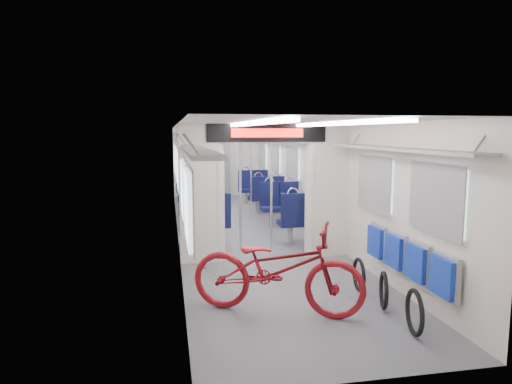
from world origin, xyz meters
The scene contains 14 objects.
carriage centered at (0.00, -0.27, 1.50)m, with size 12.00×12.02×2.31m.
bicycle centered at (-0.37, -4.37, 0.55)m, with size 0.73×2.09×1.10m, color maroon.
flip_bench centered at (1.35, -4.29, 0.58)m, with size 0.12×2.10×0.51m.
bike_hoop_a centered at (0.94, -5.24, 0.23)m, with size 0.51×0.51×0.05m, color black.
bike_hoop_b centered at (0.95, -4.50, 0.21)m, with size 0.47×0.47×0.05m, color black.
bike_hoop_c centered at (0.91, -3.86, 0.21)m, with size 0.47×0.47×0.05m, color black.
seat_bay_near_left centered at (-0.93, 0.02, 0.56)m, with size 0.93×2.18×1.13m.
seat_bay_near_right centered at (0.93, -0.18, 0.55)m, with size 0.92×2.14×1.12m.
seat_bay_far_left centered at (-0.93, 3.51, 0.55)m, with size 0.92×2.14×1.12m.
seat_bay_far_right centered at (0.93, 3.22, 0.55)m, with size 0.92×2.14×1.12m.
stanchion_near_left centered at (-0.35, -1.49, 1.15)m, with size 0.04×0.04×2.30m, color silver.
stanchion_near_right centered at (0.26, -1.29, 1.15)m, with size 0.05×0.05×2.30m, color silver.
stanchion_far_left centered at (-0.38, 1.86, 1.15)m, with size 0.04×0.04×2.30m, color silver.
stanchion_far_right centered at (0.39, 1.59, 1.15)m, with size 0.04×0.04×2.30m, color silver.
Camera 1 is at (-1.60, -9.49, 2.16)m, focal length 32.00 mm.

